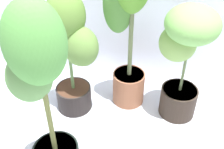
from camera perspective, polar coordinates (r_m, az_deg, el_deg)
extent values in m
cylinder|color=olive|center=(1.20, -13.54, -4.51)|extent=(0.02, 0.02, 0.68)
ellipsoid|color=#519442|center=(1.05, -15.53, 6.08)|extent=(0.28, 0.26, 0.36)
ellipsoid|color=#5D8F4B|center=(1.19, -16.56, -0.45)|extent=(0.24, 0.23, 0.23)
cylinder|color=#92583C|center=(1.84, 3.41, -2.59)|extent=(0.21, 0.21, 0.22)
cylinder|color=#413518|center=(1.78, 3.53, -0.05)|extent=(0.19, 0.19, 0.02)
cylinder|color=#667249|center=(1.58, 4.04, 10.93)|extent=(0.03, 0.03, 0.74)
ellipsoid|color=#4F8539|center=(1.57, 1.39, 14.43)|extent=(0.23, 0.22, 0.36)
cylinder|color=black|center=(1.82, -7.76, -4.60)|extent=(0.22, 0.22, 0.16)
cylinder|color=#472B1E|center=(1.77, -7.95, -2.84)|extent=(0.20, 0.20, 0.02)
cylinder|color=#60834A|center=(1.61, -8.80, 4.97)|extent=(0.02, 0.02, 0.55)
ellipsoid|color=olive|center=(1.51, -9.55, 11.75)|extent=(0.29, 0.28, 0.28)
ellipsoid|color=olive|center=(1.61, -11.14, 7.51)|extent=(0.24, 0.23, 0.23)
ellipsoid|color=#5F843D|center=(1.55, -6.41, 5.71)|extent=(0.25, 0.23, 0.24)
cylinder|color=#2E231B|center=(1.80, 13.36, -5.30)|extent=(0.23, 0.23, 0.19)
cylinder|color=#482B17|center=(1.75, 13.76, -3.19)|extent=(0.21, 0.21, 0.02)
cylinder|color=#617448|center=(1.60, 15.08, 3.87)|extent=(0.02, 0.02, 0.50)
ellipsoid|color=#73AF56|center=(1.51, 16.23, 9.91)|extent=(0.31, 0.31, 0.21)
ellipsoid|color=#7FAB53|center=(1.58, 13.32, 6.25)|extent=(0.29, 0.29, 0.21)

